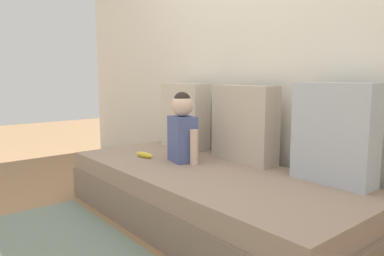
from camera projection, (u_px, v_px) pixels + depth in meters
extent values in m
plane|color=#93704C|center=(205.00, 222.00, 2.34)|extent=(12.00, 12.00, 0.00)
cube|color=silver|center=(268.00, 47.00, 2.55)|extent=(5.33, 0.10, 2.28)
cube|color=#826C5B|center=(206.00, 206.00, 2.33)|extent=(2.13, 0.90, 0.23)
cube|color=gray|center=(206.00, 179.00, 2.30)|extent=(2.06, 0.87, 0.12)
cube|color=beige|center=(185.00, 116.00, 2.98)|extent=(0.45, 0.16, 0.53)
cube|color=#C1B29E|center=(244.00, 124.00, 2.48)|extent=(0.48, 0.16, 0.52)
cube|color=#B2BCC6|center=(334.00, 133.00, 1.97)|extent=(0.44, 0.16, 0.55)
cube|color=#4C5B93|center=(182.00, 139.00, 2.50)|extent=(0.23, 0.19, 0.31)
sphere|color=beige|center=(182.00, 105.00, 2.47)|extent=(0.15, 0.15, 0.15)
sphere|color=#2D231E|center=(182.00, 100.00, 2.46)|extent=(0.12, 0.12, 0.12)
cylinder|color=beige|center=(172.00, 142.00, 2.60)|extent=(0.06, 0.06, 0.23)
cylinder|color=beige|center=(194.00, 147.00, 2.41)|extent=(0.06, 0.06, 0.23)
ellipsoid|color=yellow|center=(144.00, 155.00, 2.63)|extent=(0.18, 0.07, 0.04)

